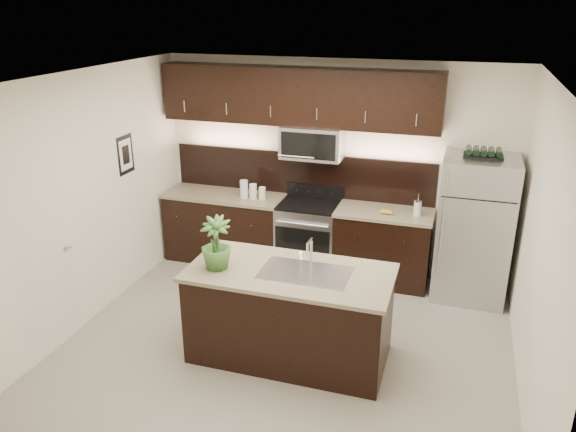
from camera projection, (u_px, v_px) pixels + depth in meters
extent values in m
plane|color=gray|center=(288.00, 341.00, 5.88)|extent=(4.50, 4.50, 0.00)
cube|color=silver|center=(335.00, 167.00, 7.18)|extent=(4.50, 0.02, 2.70)
cube|color=silver|center=(195.00, 332.00, 3.62)|extent=(4.50, 0.02, 2.70)
cube|color=silver|center=(89.00, 199.00, 6.03)|extent=(0.02, 4.00, 2.70)
cube|color=silver|center=(540.00, 252.00, 4.77)|extent=(0.02, 4.00, 2.70)
cube|color=white|center=(288.00, 79.00, 4.91)|extent=(4.50, 4.00, 0.02)
cube|color=silver|center=(44.00, 258.00, 5.43)|extent=(0.04, 0.80, 2.02)
sphere|color=silver|center=(68.00, 247.00, 5.71)|extent=(0.06, 0.06, 0.06)
cube|color=black|center=(126.00, 155.00, 6.58)|extent=(0.01, 0.32, 0.46)
cube|color=white|center=(126.00, 155.00, 6.58)|extent=(0.00, 0.24, 0.36)
cube|color=black|center=(226.00, 228.00, 7.62)|extent=(1.57, 0.62, 0.90)
cube|color=black|center=(382.00, 247.00, 7.03)|extent=(1.16, 0.62, 0.90)
cube|color=#B2B2B7|center=(309.00, 238.00, 7.30)|extent=(0.76, 0.62, 0.90)
cube|color=black|center=(309.00, 205.00, 7.13)|extent=(0.76, 0.60, 0.03)
cube|color=tan|center=(225.00, 195.00, 7.45)|extent=(1.59, 0.65, 0.04)
cube|color=tan|center=(385.00, 212.00, 6.86)|extent=(1.18, 0.65, 0.04)
cube|color=black|center=(300.00, 174.00, 7.34)|extent=(3.49, 0.02, 0.56)
cube|color=#B2B2B7|center=(312.00, 142.00, 6.94)|extent=(0.76, 0.40, 0.40)
cube|color=black|center=(298.00, 96.00, 6.83)|extent=(3.49, 0.33, 0.70)
cube|color=black|center=(290.00, 316.00, 5.51)|extent=(1.90, 0.90, 0.90)
cube|color=tan|center=(290.00, 273.00, 5.34)|extent=(1.96, 0.96, 0.04)
cube|color=silver|center=(305.00, 272.00, 5.29)|extent=(0.84, 0.50, 0.01)
cylinder|color=silver|center=(311.00, 253.00, 5.44)|extent=(0.03, 0.03, 0.24)
cylinder|color=silver|center=(309.00, 241.00, 5.32)|extent=(0.02, 0.14, 0.02)
cylinder|color=silver|center=(307.00, 249.00, 5.28)|extent=(0.02, 0.02, 0.10)
cube|color=#B2B2B7|center=(474.00, 229.00, 6.53)|extent=(0.83, 0.75, 1.72)
cube|color=black|center=(483.00, 156.00, 6.22)|extent=(0.42, 0.26, 0.03)
cylinder|color=black|center=(468.00, 150.00, 6.24)|extent=(0.07, 0.24, 0.07)
cylinder|color=black|center=(476.00, 151.00, 6.22)|extent=(0.07, 0.24, 0.07)
cylinder|color=black|center=(484.00, 152.00, 6.20)|extent=(0.07, 0.24, 0.07)
cylinder|color=black|center=(491.00, 152.00, 6.18)|extent=(0.07, 0.24, 0.07)
cylinder|color=black|center=(499.00, 153.00, 6.15)|extent=(0.07, 0.24, 0.07)
imported|color=#345E25|center=(216.00, 243.00, 5.30)|extent=(0.34, 0.34, 0.52)
cylinder|color=silver|center=(244.00, 189.00, 7.28)|extent=(0.11, 0.11, 0.23)
cylinder|color=silver|center=(253.00, 191.00, 7.25)|extent=(0.10, 0.10, 0.19)
cylinder|color=silver|center=(262.00, 193.00, 7.22)|extent=(0.09, 0.09, 0.16)
cylinder|color=silver|center=(417.00, 209.00, 6.66)|extent=(0.09, 0.09, 0.18)
cylinder|color=silver|center=(418.00, 201.00, 6.63)|extent=(0.09, 0.09, 0.02)
cylinder|color=silver|center=(418.00, 197.00, 6.61)|extent=(0.01, 0.01, 0.07)
ellipsoid|color=gold|center=(383.00, 211.00, 6.77)|extent=(0.16, 0.13, 0.05)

